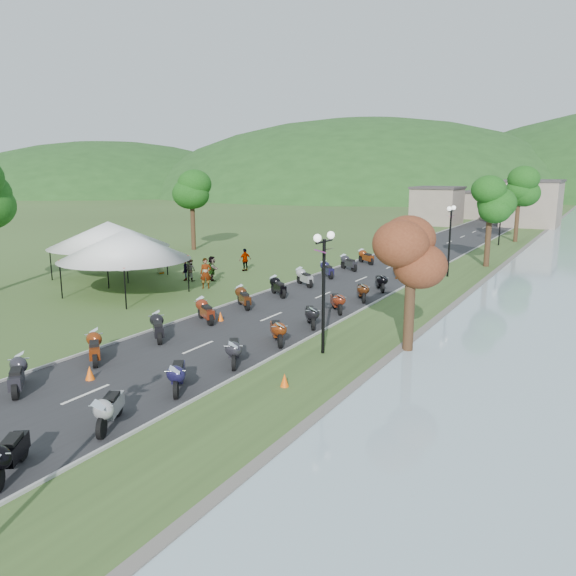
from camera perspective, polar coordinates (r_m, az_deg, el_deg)
The scene contains 12 objects.
road at distance 45.27m, azimuth 10.40°, elevation 2.14°, with size 7.00×120.00×0.02m, color #272729.
hills_backdrop at distance 202.76m, azimuth 26.17°, elevation 8.52°, with size 360.00×120.00×76.00m, color #285621, non-canonical shape.
far_building at distance 88.85m, azimuth 19.26°, elevation 7.96°, with size 18.00×16.00×5.00m, color gray.
moto_row_left at distance 27.19m, azimuth -10.65°, elevation -3.14°, with size 2.60×47.67×1.10m, color #331411, non-canonical shape.
moto_row_right at distance 23.57m, azimuth -3.30°, elevation -5.29°, with size 2.60×31.18×1.10m, color #331411, non-canonical shape.
vendor_tent_main at distance 35.49m, azimuth -16.18°, elevation 2.48°, with size 5.30×5.30×4.00m, color white, non-canonical shape.
vendor_tent_side at distance 41.77m, azimuth -17.67°, elevation 3.73°, with size 5.59×5.59×4.00m, color white, non-canonical shape.
tree_lakeside at distance 23.77m, azimuth 12.37°, elevation 1.35°, with size 2.35×2.35×6.53m, color #1D5E17, non-canonical shape.
pedestrian_a at distance 36.78m, azimuth -8.31°, elevation -0.03°, with size 0.72×0.53×1.98m, color slate.
pedestrian_b at distance 39.40m, azimuth -9.82°, elevation 0.71°, with size 0.74×0.41×1.53m, color slate.
pedestrian_c at distance 39.71m, azimuth -10.42°, elevation 0.77°, with size 1.08×0.44×1.67m, color slate.
traffic_cone_near at distance 21.84m, azimuth -19.49°, elevation -8.15°, with size 0.35×0.35×0.54m, color #F2590C.
Camera 1 is at (14.96, -2.07, 7.48)m, focal length 35.00 mm.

